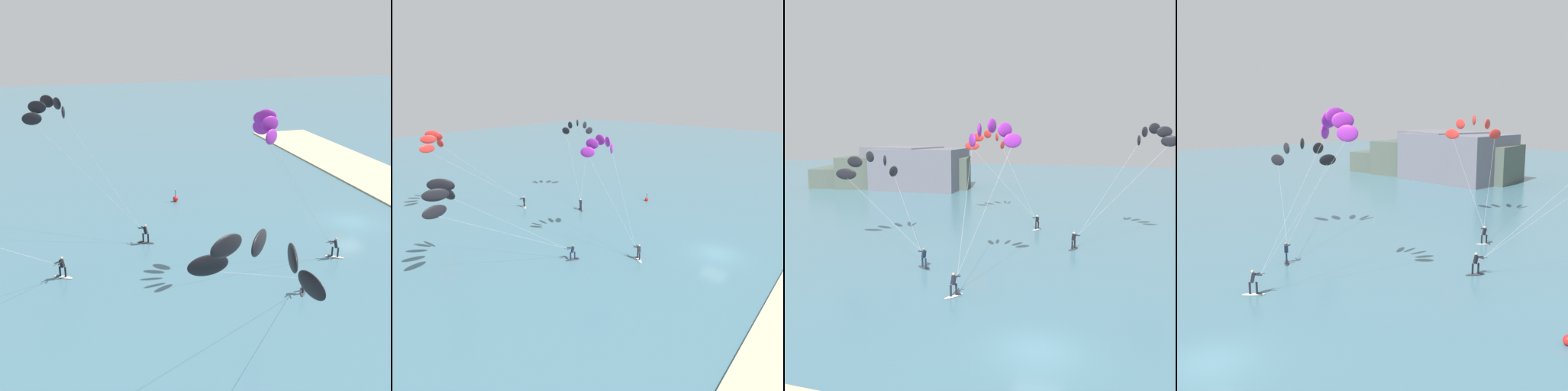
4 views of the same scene
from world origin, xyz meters
The scene contains 5 objects.
ground_plane centered at (0.00, 0.00, 0.00)m, with size 240.00×240.00×0.00m, color #426B7A.
kitesurfer_nearshore centered at (7.30, 26.31, 10.21)m, with size 9.88×10.02×11.83m.
kitesurfer_mid_water centered at (-5.48, 11.17, 10.35)m, with size 4.57×7.68×11.96m.
kitesurfer_far_out centered at (-19.52, 17.60, 7.40)m, with size 12.39×10.89×9.01m.
marker_buoy centered at (10.15, 14.55, 0.30)m, with size 0.56×0.56×1.38m.
Camera 1 is at (-39.63, 26.43, 17.95)m, focal length 47.52 mm.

